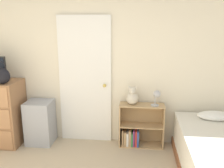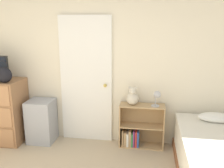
% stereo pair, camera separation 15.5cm
% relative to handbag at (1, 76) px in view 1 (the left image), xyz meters
% --- Properties ---
extents(wall_back, '(10.00, 0.06, 2.55)m').
position_rel_handbag_xyz_m(wall_back, '(1.26, 0.47, 0.12)').
color(wall_back, beige).
rests_on(wall_back, ground_plane).
extents(door_closed, '(0.83, 0.09, 2.02)m').
position_rel_handbag_xyz_m(door_closed, '(1.15, 0.42, -0.15)').
color(door_closed, white).
rests_on(door_closed, ground_plane).
extents(handbag, '(0.27, 0.14, 0.34)m').
position_rel_handbag_xyz_m(handbag, '(0.00, 0.00, 0.00)').
color(handbag, black).
rests_on(handbag, dresser).
extents(storage_bin, '(0.41, 0.39, 0.70)m').
position_rel_handbag_xyz_m(storage_bin, '(0.44, 0.23, -0.81)').
color(storage_bin, '#999EA8').
rests_on(storage_bin, ground_plane).
extents(bookshelf, '(0.69, 0.25, 0.69)m').
position_rel_handbag_xyz_m(bookshelf, '(2.00, 0.30, -0.88)').
color(bookshelf, tan).
rests_on(bookshelf, ground_plane).
extents(teddy_bear, '(0.19, 0.19, 0.28)m').
position_rel_handbag_xyz_m(teddy_bear, '(1.91, 0.29, -0.35)').
color(teddy_bear, beige).
rests_on(teddy_bear, bookshelf).
extents(desk_lamp, '(0.14, 0.13, 0.24)m').
position_rel_handbag_xyz_m(desk_lamp, '(2.27, 0.26, -0.31)').
color(desk_lamp, '#B2B2B7').
rests_on(desk_lamp, bookshelf).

